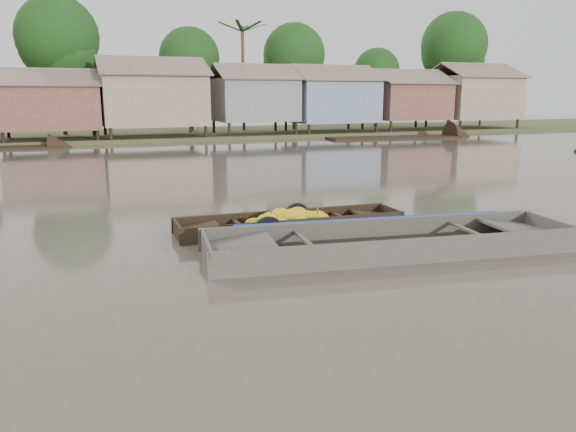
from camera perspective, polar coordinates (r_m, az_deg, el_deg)
name	(u,v)px	position (r m, az deg, el deg)	size (l,w,h in m)	color
ground	(267,271)	(9.84, -2.15, -5.63)	(120.00, 120.00, 0.00)	#4E483C
riverbank	(155,93)	(41.15, -13.37, 12.07)	(120.00, 12.47, 10.22)	#384723
banana_boat	(288,224)	(12.70, -0.01, -0.84)	(5.27, 1.49, 0.75)	black
viewer_boat	(392,248)	(11.27, 10.51, -3.19)	(7.58, 2.94, 0.59)	#3F3A35
distant_boats	(266,145)	(34.89, -2.23, 7.26)	(45.89, 15.49, 0.35)	black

